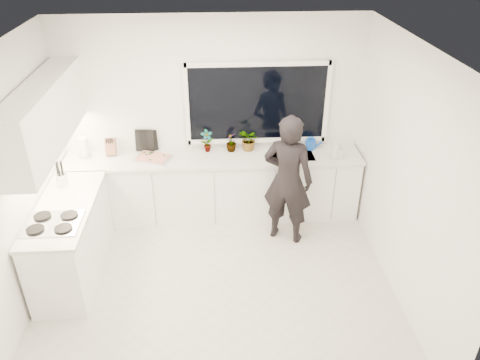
{
  "coord_description": "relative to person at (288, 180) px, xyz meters",
  "views": [
    {
      "loc": [
        0.01,
        -4.11,
        3.74
      ],
      "look_at": [
        0.29,
        0.4,
        1.15
      ],
      "focal_mm": 35.0,
      "sensor_mm": 36.0,
      "label": 1
    }
  ],
  "objects": [
    {
      "name": "herb_plants",
      "position": [
        -0.56,
        0.75,
        0.21
      ],
      "size": [
        0.85,
        0.37,
        0.31
      ],
      "color": "#26662D",
      "rests_on": "countertop_back"
    },
    {
      "name": "picture_frame_large",
      "position": [
        -1.77,
        0.83,
        0.2
      ],
      "size": [
        0.22,
        0.08,
        0.28
      ],
      "primitive_type": "cube",
      "rotation": [
        0.0,
        0.0,
        0.29
      ],
      "color": "black",
      "rests_on": "countertop_back"
    },
    {
      "name": "paper_towel_roll",
      "position": [
        -2.61,
        0.69,
        0.19
      ],
      "size": [
        0.13,
        0.13,
        0.26
      ],
      "primitive_type": "cylinder",
      "rotation": [
        0.0,
        0.0,
        0.26
      ],
      "color": "silver",
      "rests_on": "countertop_back"
    },
    {
      "name": "watering_can",
      "position": [
        0.42,
        0.75,
        0.12
      ],
      "size": [
        0.14,
        0.14,
        0.13
      ],
      "primitive_type": "cylinder",
      "rotation": [
        0.0,
        0.0,
        -0.03
      ],
      "color": "blue",
      "rests_on": "countertop_back"
    },
    {
      "name": "knife_block",
      "position": [
        -2.27,
        0.73,
        0.17
      ],
      "size": [
        0.13,
        0.1,
        0.22
      ],
      "primitive_type": "cube",
      "rotation": [
        0.0,
        0.0,
        0.0
      ],
      "color": "#986846",
      "rests_on": "countertop_back"
    },
    {
      "name": "countertop_back",
      "position": [
        -0.91,
        0.58,
        0.04
      ],
      "size": [
        3.94,
        0.62,
        0.04
      ],
      "primitive_type": "cube",
      "color": "silver",
      "rests_on": "base_cabinets_back"
    },
    {
      "name": "ceiling",
      "position": [
        -0.91,
        -0.86,
        1.85
      ],
      "size": [
        4.0,
        3.5,
        0.02
      ],
      "primitive_type": "cube",
      "color": "white",
      "rests_on": "wall_back"
    },
    {
      "name": "stovetop",
      "position": [
        -2.6,
        -0.86,
        0.07
      ],
      "size": [
        0.56,
        0.48,
        0.03
      ],
      "primitive_type": "cube",
      "color": "black",
      "rests_on": "countertop_left"
    },
    {
      "name": "pizza",
      "position": [
        -1.71,
        0.56,
        0.09
      ],
      "size": [
        0.47,
        0.4,
        0.01
      ],
      "primitive_type": "cube",
      "rotation": [
        0.0,
        0.0,
        -0.35
      ],
      "color": "red",
      "rests_on": "pizza_tray"
    },
    {
      "name": "wall_back",
      "position": [
        -0.91,
        0.9,
        0.49
      ],
      "size": [
        4.0,
        0.02,
        2.7
      ],
      "primitive_type": "cube",
      "color": "white",
      "rests_on": "ground"
    },
    {
      "name": "countertop_left",
      "position": [
        -2.58,
        -0.51,
        0.04
      ],
      "size": [
        0.62,
        1.6,
        0.04
      ],
      "primitive_type": "cube",
      "color": "silver",
      "rests_on": "base_cabinets_left"
    },
    {
      "name": "base_cabinets_back",
      "position": [
        -0.91,
        0.59,
        -0.42
      ],
      "size": [
        3.92,
        0.58,
        0.88
      ],
      "primitive_type": "cube",
      "color": "white",
      "rests_on": "floor"
    },
    {
      "name": "faucet",
      "position": [
        0.14,
        0.79,
        0.17
      ],
      "size": [
        0.03,
        0.03,
        0.22
      ],
      "primitive_type": "cylinder",
      "color": "silver",
      "rests_on": "countertop_back"
    },
    {
      "name": "picture_frame_small",
      "position": [
        -1.83,
        0.83,
        0.21
      ],
      "size": [
        0.25,
        0.05,
        0.3
      ],
      "primitive_type": "cube",
      "rotation": [
        0.0,
        0.0,
        -0.11
      ],
      "color": "black",
      "rests_on": "countertop_back"
    },
    {
      "name": "upper_cabinets",
      "position": [
        -2.7,
        -0.16,
        0.99
      ],
      "size": [
        0.34,
        2.1,
        0.7
      ],
      "primitive_type": "cube",
      "color": "white",
      "rests_on": "wall_left"
    },
    {
      "name": "wall_left",
      "position": [
        -2.92,
        -0.86,
        0.49
      ],
      "size": [
        0.02,
        3.5,
        2.7
      ],
      "primitive_type": "cube",
      "color": "white",
      "rests_on": "ground"
    },
    {
      "name": "utensil_crock",
      "position": [
        -2.71,
        -0.06,
        0.14
      ],
      "size": [
        0.15,
        0.15,
        0.16
      ],
      "primitive_type": "cylinder",
      "rotation": [
        0.0,
        0.0,
        -0.13
      ],
      "color": "#B5B5BA",
      "rests_on": "countertop_left"
    },
    {
      "name": "wall_right",
      "position": [
        1.1,
        -0.86,
        0.49
      ],
      "size": [
        0.02,
        3.5,
        2.7
      ],
      "primitive_type": "cube",
      "color": "white",
      "rests_on": "ground"
    },
    {
      "name": "window",
      "position": [
        -0.31,
        0.86,
        0.69
      ],
      "size": [
        1.8,
        0.02,
        1.0
      ],
      "primitive_type": "cube",
      "color": "black",
      "rests_on": "wall_back"
    },
    {
      "name": "floor",
      "position": [
        -0.91,
        -0.86,
        -0.87
      ],
      "size": [
        4.0,
        3.5,
        0.02
      ],
      "primitive_type": "cube",
      "color": "beige",
      "rests_on": "ground"
    },
    {
      "name": "base_cabinets_left",
      "position": [
        -2.58,
        -0.51,
        -0.42
      ],
      "size": [
        0.58,
        1.6,
        0.88
      ],
      "primitive_type": "cube",
      "color": "white",
      "rests_on": "floor"
    },
    {
      "name": "soap_bottles",
      "position": [
        0.7,
        0.44,
        0.21
      ],
      "size": [
        0.17,
        0.15,
        0.33
      ],
      "color": "#D8BF66",
      "rests_on": "countertop_back"
    },
    {
      "name": "pizza_tray",
      "position": [
        -1.71,
        0.56,
        0.07
      ],
      "size": [
        0.52,
        0.45,
        0.03
      ],
      "primitive_type": "cube",
      "rotation": [
        0.0,
        0.0,
        -0.35
      ],
      "color": "silver",
      "rests_on": "countertop_back"
    },
    {
      "name": "sink",
      "position": [
        0.14,
        0.59,
        0.01
      ],
      "size": [
        0.58,
        0.42,
        0.14
      ],
      "primitive_type": "cube",
      "color": "silver",
      "rests_on": "countertop_back"
    },
    {
      "name": "person",
      "position": [
        0.0,
        0.0,
        0.0
      ],
      "size": [
        0.74,
        0.63,
        1.72
      ],
      "primitive_type": "imported",
      "rotation": [
        0.0,
        0.0,
        2.73
      ],
      "color": "black",
      "rests_on": "floor"
    }
  ]
}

